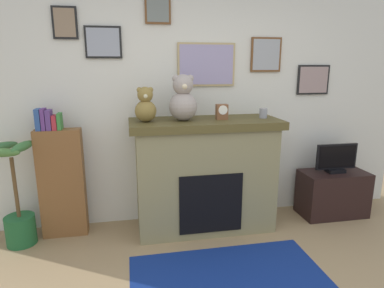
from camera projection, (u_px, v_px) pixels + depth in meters
back_wall at (188, 105)px, 3.70m from camera, size 5.20×0.15×2.60m
fireplace at (205, 174)px, 3.54m from camera, size 1.55×0.65×1.19m
bookshelf at (61, 180)px, 3.37m from camera, size 0.44×0.16×1.34m
potted_plant at (17, 209)px, 3.22m from camera, size 0.50×0.53×1.04m
tv_stand at (333, 193)px, 3.91m from camera, size 0.76×0.40×0.53m
television at (336, 159)px, 3.81m from camera, size 0.50×0.14×0.34m
area_rug at (230, 279)px, 2.76m from camera, size 1.65×0.99×0.01m
candle_jar at (263, 113)px, 3.49m from camera, size 0.08×0.08×0.10m
mantel_clock at (222, 112)px, 3.40m from camera, size 0.12×0.09×0.16m
teddy_bear_brown at (146, 106)px, 3.24m from camera, size 0.21×0.21×0.34m
teddy_bear_grey at (183, 100)px, 3.30m from camera, size 0.29×0.29×0.46m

